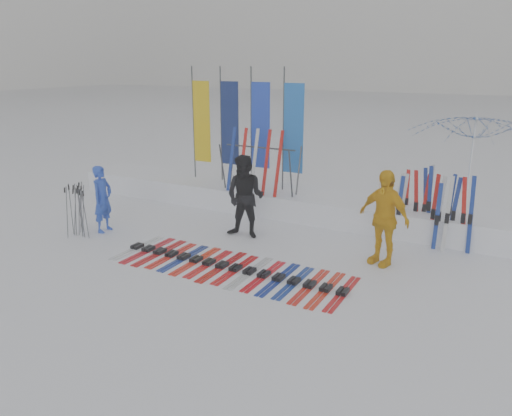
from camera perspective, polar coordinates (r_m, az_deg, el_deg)
The scene contains 11 objects.
ground at distance 9.51m, azimuth -5.72°, elevation -8.04°, with size 120.00×120.00×0.00m, color white.
snow_bank at distance 13.23m, azimuth 5.44°, elevation 0.44°, with size 14.00×1.60×0.60m, color white.
person_blue at distance 12.33m, azimuth -17.13°, elevation 0.99°, with size 0.58×0.38×1.59m, color blue.
person_black at distance 11.37m, azimuth -1.24°, elevation 1.28°, with size 0.93×0.72×1.91m, color black.
person_yellow at distance 10.14m, azimuth 14.37°, elevation -1.08°, with size 1.13×0.47×1.93m, color #E8AB0F.
tent_canopy at distance 13.03m, azimuth 23.37°, elevation 3.94°, with size 3.07×3.13×2.82m, color white.
ski_row at distance 9.90m, azimuth -3.14°, elevation -6.74°, with size 4.86×1.70×0.07m.
pole_cluster at distance 12.27m, azimuth -19.66°, elevation -0.32°, with size 0.70×0.54×1.24m.
feather_flags at distance 13.86m, azimuth -1.38°, elevation 9.46°, with size 3.53×0.22×3.20m.
ski_rack at distance 13.08m, azimuth 0.45°, elevation 5.22°, with size 2.04×0.80×1.23m.
upright_skis at distance 11.78m, azimuth 19.36°, elevation 0.03°, with size 1.70×1.19×1.69m.
Camera 1 is at (4.93, -7.12, 3.93)m, focal length 35.00 mm.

